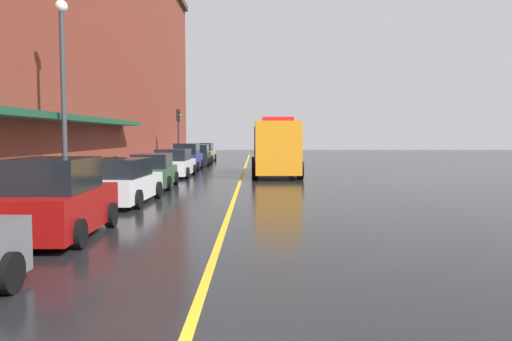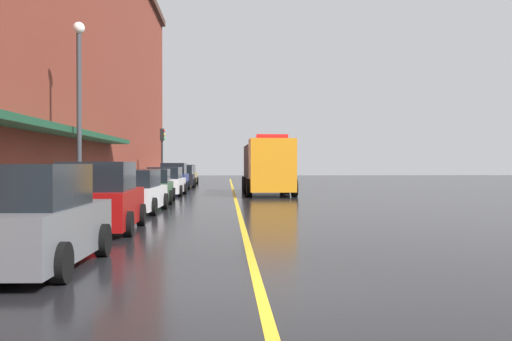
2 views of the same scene
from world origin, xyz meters
The scene contains 17 objects.
ground_plane centered at (0.00, 25.00, 0.00)m, with size 112.00×112.00×0.00m, color black.
sidewalk_left centered at (-6.20, 25.00, 0.07)m, with size 2.40×70.00×0.15m, color #9E9B93.
lane_center_stripe centered at (0.00, 25.00, 0.00)m, with size 0.16×70.00×0.01m, color gold.
brick_building_left centered at (-12.13, 24.00, 8.66)m, with size 10.62×64.00×17.30m.
parked_car_1 centered at (-3.88, 7.66, 0.87)m, with size 2.17×4.21×1.87m.
parked_car_2 centered at (-3.93, 13.69, 0.75)m, with size 2.26×4.73×1.59m.
parked_car_3 centered at (-3.89, 19.12, 0.74)m, with size 2.08×4.43×1.57m.
parked_car_4 centered at (-3.93, 25.32, 0.76)m, with size 2.20×4.52×1.62m.
parked_car_5 centered at (-3.98, 31.36, 0.86)m, with size 1.96×4.26×1.86m.
parked_car_6 centered at (-3.90, 37.10, 0.79)m, with size 2.18×4.38×1.68m.
parked_car_7 centered at (-4.03, 42.82, 0.80)m, with size 2.15×4.40×1.72m.
utility_truck centered at (1.97, 26.31, 1.62)m, with size 2.86×8.24×3.40m.
parking_meter_0 centered at (-5.35, 37.24, 1.06)m, with size 0.14×0.18×1.33m.
parking_meter_2 centered at (-5.35, 32.38, 1.06)m, with size 0.14×0.18×1.33m.
parking_meter_3 centered at (-5.35, 18.17, 1.06)m, with size 0.14×0.18×1.33m.
street_lamp_left centered at (-5.95, 13.89, 4.40)m, with size 0.44×0.44×6.94m.
traffic_light_near centered at (-5.29, 36.21, 3.16)m, with size 0.38×0.36×4.30m.
Camera 1 is at (0.83, -4.18, 2.39)m, focal length 35.84 mm.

